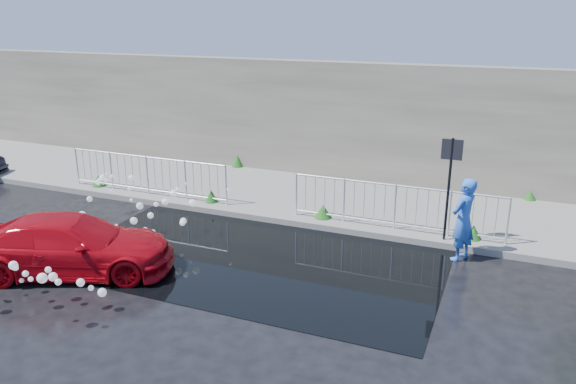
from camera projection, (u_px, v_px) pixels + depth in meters
name	position (u px, v px, depth m)	size (l,w,h in m)	color
ground	(214.00, 270.00, 11.56)	(90.00, 90.00, 0.00)	black
pavement	(301.00, 196.00, 15.94)	(30.00, 4.00, 0.15)	slate
curb	(273.00, 219.00, 14.18)	(30.00, 0.25, 0.16)	slate
retaining_wall	(327.00, 119.00, 17.31)	(30.00, 0.60, 3.50)	#545247
puddle	(257.00, 255.00, 12.26)	(8.00, 5.00, 0.01)	black
sign_post	(450.00, 173.00, 12.24)	(0.45, 0.06, 2.50)	black
railing_left	(147.00, 174.00, 15.73)	(5.05, 0.05, 1.10)	silver
railing_right	(395.00, 205.00, 13.20)	(5.05, 0.05, 1.10)	silver
weeds	(280.00, 191.00, 15.59)	(12.17, 3.93, 0.40)	#124416
water_spray	(100.00, 227.00, 11.96)	(3.64, 5.62, 0.97)	white
red_car	(72.00, 245.00, 11.33)	(1.65, 4.05, 1.18)	#A50610
person	(463.00, 220.00, 11.81)	(0.66, 0.43, 1.81)	blue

